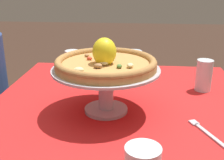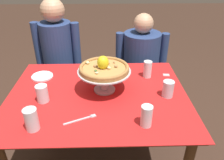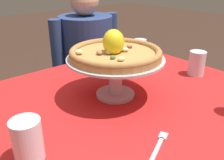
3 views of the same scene
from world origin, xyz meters
name	(u,v)px [view 2 (image 2 of 3)]	position (x,y,z in m)	size (l,w,h in m)	color
dining_table	(98,105)	(0.00, 0.00, 0.64)	(1.26, 0.99, 0.74)	brown
pizza_stand	(104,76)	(0.05, 0.05, 0.86)	(0.37, 0.37, 0.16)	#B7B7C1
pizza	(104,68)	(0.05, 0.05, 0.92)	(0.35, 0.35, 0.11)	#BC8447
water_glass_side_right	(168,90)	(0.49, -0.04, 0.79)	(0.08, 0.08, 0.12)	silver
water_glass_front_right	(146,117)	(0.29, -0.33, 0.80)	(0.07, 0.07, 0.13)	silver
water_glass_side_left	(42,94)	(-0.36, -0.08, 0.79)	(0.08, 0.08, 0.12)	silver
water_glass_front_left	(32,121)	(-0.36, -0.35, 0.80)	(0.08, 0.08, 0.13)	silver
water_glass_back_right	(147,70)	(0.39, 0.24, 0.80)	(0.07, 0.07, 0.13)	white
side_plate	(42,76)	(-0.45, 0.26, 0.75)	(0.17, 0.17, 0.02)	white
dinner_fork	(82,119)	(-0.09, -0.28, 0.74)	(0.19, 0.10, 0.01)	#B7B7C1
sugar_packet	(166,75)	(0.55, 0.26, 0.74)	(0.05, 0.04, 0.01)	beige
diner_left	(59,64)	(-0.42, 0.78, 0.60)	(0.47, 0.34, 1.26)	black
diner_right	(140,67)	(0.42, 0.79, 0.55)	(0.53, 0.39, 1.12)	gray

